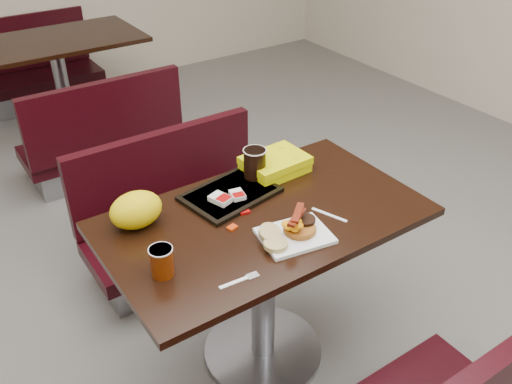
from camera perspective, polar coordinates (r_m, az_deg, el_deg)
floor at (r=2.57m, az=0.71°, el=-16.22°), size 6.00×7.00×0.01m
table_near at (r=2.30m, az=0.77°, el=-10.08°), size 1.20×0.70×0.75m
bench_near_n at (r=2.79m, az=-7.46°, el=-2.11°), size 1.00×0.46×0.72m
table_far at (r=4.39m, az=-19.29°, el=9.97°), size 1.20×0.70×0.75m
bench_far_s at (r=3.77m, az=-16.04°, el=6.61°), size 1.00×0.46×0.72m
bench_far_n at (r=5.04m, az=-21.69°, el=12.15°), size 1.00×0.46×0.72m
platter at (r=1.96m, az=4.03°, el=-4.51°), size 0.27×0.23×0.01m
pancake_stack at (r=1.96m, az=4.54°, el=-3.75°), size 0.13×0.13×0.02m
sausage_patty at (r=1.98m, az=5.09°, el=-2.86°), size 0.10×0.10×0.01m
scrambled_eggs at (r=1.93m, az=4.11°, el=-3.23°), size 0.09×0.08×0.04m
bacon_strips at (r=1.92m, az=4.23°, el=-2.53°), size 0.15×0.13×0.01m
muffin_bottom at (r=1.89m, az=2.03°, el=-5.42°), size 0.09×0.09×0.02m
muffin_top at (r=1.92m, az=1.42°, el=-4.21°), size 0.08×0.08×0.05m
coffee_cup_near at (r=1.80m, az=-9.69°, el=-7.11°), size 0.09×0.09×0.10m
fork at (r=1.77m, az=-2.33°, el=-9.34°), size 0.14×0.04×0.00m
knife at (r=2.08m, az=7.57°, el=-2.35°), size 0.06×0.14×0.00m
condiment_syrup at (r=2.00m, az=-2.47°, el=-3.68°), size 0.04×0.03×0.01m
condiment_ketchup at (r=2.08m, az=-1.20°, el=-2.03°), size 0.04×0.04×0.01m
tray at (r=2.18m, az=-2.68°, el=-0.21°), size 0.39×0.31×0.02m
hashbrown_sleeve_left at (r=2.11m, az=-3.69°, el=-0.71°), size 0.08×0.10×0.02m
hashbrown_sleeve_right at (r=2.14m, az=-1.94°, el=-0.29°), size 0.06×0.08×0.02m
coffee_cup_far at (r=2.24m, az=-0.13°, el=2.98°), size 0.11×0.11×0.12m
clamshell at (r=2.32m, az=1.98°, el=2.88°), size 0.27×0.21×0.07m
paper_bag at (r=2.02m, az=-12.27°, el=-1.81°), size 0.23×0.21×0.13m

